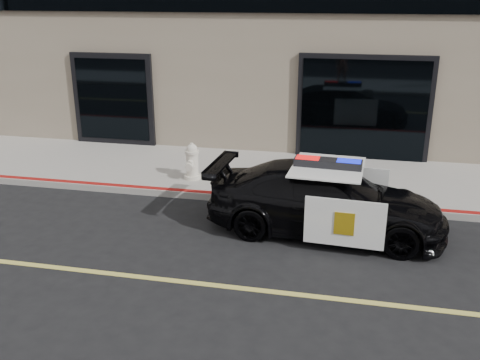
# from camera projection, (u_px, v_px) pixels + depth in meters

# --- Properties ---
(ground) EXTENTS (120.00, 120.00, 0.00)m
(ground) POSITION_uv_depth(u_px,v_px,m) (428.00, 309.00, 7.81)
(ground) COLOR black
(ground) RESTS_ON ground
(sidewalk_n) EXTENTS (60.00, 3.50, 0.15)m
(sidewalk_n) POSITION_uv_depth(u_px,v_px,m) (402.00, 184.00, 12.63)
(sidewalk_n) COLOR gray
(sidewalk_n) RESTS_ON ground
(police_car) EXTENTS (2.38, 4.70, 1.47)m
(police_car) POSITION_uv_depth(u_px,v_px,m) (326.00, 200.00, 10.12)
(police_car) COLOR black
(police_car) RESTS_ON ground
(fire_hydrant) EXTENTS (0.40, 0.55, 0.88)m
(fire_hydrant) POSITION_uv_depth(u_px,v_px,m) (192.00, 162.00, 12.63)
(fire_hydrant) COLOR silver
(fire_hydrant) RESTS_ON sidewalk_n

